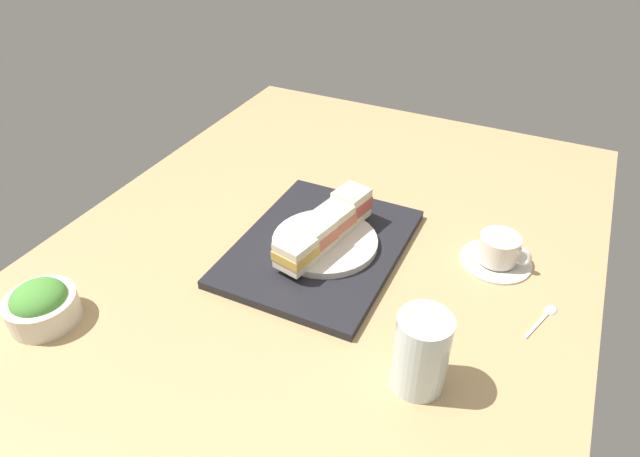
% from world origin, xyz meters
% --- Properties ---
extents(ground_plane, '(1.40, 1.00, 0.03)m').
position_xyz_m(ground_plane, '(0.00, 0.00, -0.01)').
color(ground_plane, tan).
extents(serving_tray, '(0.38, 0.29, 0.02)m').
position_xyz_m(serving_tray, '(-0.02, 0.00, 0.01)').
color(serving_tray, black).
rests_on(serving_tray, ground_plane).
extents(sandwich_plate, '(0.20, 0.20, 0.01)m').
position_xyz_m(sandwich_plate, '(-0.02, 0.01, 0.02)').
color(sandwich_plate, silver).
rests_on(sandwich_plate, serving_tray).
extents(sandwich_nearmost, '(0.07, 0.07, 0.06)m').
position_xyz_m(sandwich_nearmost, '(-0.11, 0.03, 0.06)').
color(sandwich_nearmost, '#EFE5C1').
rests_on(sandwich_nearmost, sandwich_plate).
extents(sandwich_inner_near, '(0.08, 0.07, 0.05)m').
position_xyz_m(sandwich_inner_near, '(-0.05, 0.02, 0.06)').
color(sandwich_inner_near, beige).
rests_on(sandwich_inner_near, sandwich_plate).
extents(sandwich_inner_far, '(0.07, 0.07, 0.06)m').
position_xyz_m(sandwich_inner_far, '(0.01, 0.01, 0.06)').
color(sandwich_inner_far, '#EFE5C1').
rests_on(sandwich_inner_far, sandwich_plate).
extents(sandwich_farmost, '(0.08, 0.07, 0.05)m').
position_xyz_m(sandwich_farmost, '(0.07, -0.01, 0.06)').
color(sandwich_farmost, '#EFE5C1').
rests_on(sandwich_farmost, sandwich_plate).
extents(salad_bowl, '(0.11, 0.11, 0.07)m').
position_xyz_m(salad_bowl, '(0.34, -0.33, 0.03)').
color(salad_bowl, silver).
rests_on(salad_bowl, ground_plane).
extents(coffee_cup, '(0.13, 0.13, 0.06)m').
position_xyz_m(coffee_cup, '(-0.13, 0.31, 0.02)').
color(coffee_cup, silver).
rests_on(coffee_cup, ground_plane).
extents(drinking_glass, '(0.08, 0.08, 0.13)m').
position_xyz_m(drinking_glass, '(0.20, 0.26, 0.06)').
color(drinking_glass, silver).
rests_on(drinking_glass, ground_plane).
extents(teaspoon, '(0.10, 0.05, 0.01)m').
position_xyz_m(teaspoon, '(-0.03, 0.42, 0.00)').
color(teaspoon, silver).
rests_on(teaspoon, ground_plane).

